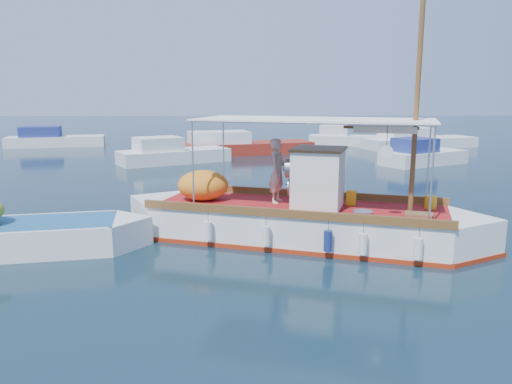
{
  "coord_description": "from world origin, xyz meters",
  "views": [
    {
      "loc": [
        -1.83,
        -14.14,
        4.19
      ],
      "look_at": [
        -1.52,
        0.0,
        1.38
      ],
      "focal_mm": 35.0,
      "sensor_mm": 36.0,
      "label": 1
    }
  ],
  "objects": [
    {
      "name": "ground",
      "position": [
        0.0,
        0.0,
        0.0
      ],
      "size": [
        160.0,
        160.0,
        0.0
      ],
      "primitive_type": "plane",
      "color": "black",
      "rests_on": "ground"
    },
    {
      "name": "fishing_caique",
      "position": [
        -0.35,
        -0.17,
        0.59
      ],
      "size": [
        10.41,
        5.31,
        6.68
      ],
      "rotation": [
        0.0,
        0.0,
        -0.32
      ],
      "color": "white",
      "rests_on": "ground"
    },
    {
      "name": "dinghy",
      "position": [
        -8.08,
        -1.2,
        0.37
      ],
      "size": [
        7.15,
        2.94,
        1.77
      ],
      "rotation": [
        0.0,
        0.0,
        0.18
      ],
      "color": "white",
      "rests_on": "ground"
    },
    {
      "name": "bg_boat_nw",
      "position": [
        -6.35,
        16.14,
        0.49
      ],
      "size": [
        6.95,
        5.24,
        1.8
      ],
      "rotation": [
        0.0,
        0.0,
        0.49
      ],
      "color": "silver",
      "rests_on": "ground"
    },
    {
      "name": "bg_boat_n",
      "position": [
        -2.48,
        20.57,
        0.49
      ],
      "size": [
        10.47,
        5.4,
        1.8
      ],
      "rotation": [
        0.0,
        0.0,
        0.27
      ],
      "color": "maroon",
      "rests_on": "ground"
    },
    {
      "name": "bg_boat_ne",
      "position": [
        8.66,
        15.1,
        0.49
      ],
      "size": [
        5.71,
        4.48,
        1.8
      ],
      "rotation": [
        0.0,
        0.0,
        0.5
      ],
      "color": "silver",
      "rests_on": "ground"
    },
    {
      "name": "bg_boat_e",
      "position": [
        11.43,
        24.1,
        0.49
      ],
      "size": [
        9.5,
        5.48,
        1.8
      ],
      "rotation": [
        0.0,
        0.0,
        0.34
      ],
      "color": "silver",
      "rests_on": "ground"
    },
    {
      "name": "bg_boat_far_w",
      "position": [
        -17.14,
        25.92,
        0.49
      ],
      "size": [
        7.71,
        3.87,
        1.8
      ],
      "rotation": [
        0.0,
        0.0,
        0.22
      ],
      "color": "silver",
      "rests_on": "ground"
    },
    {
      "name": "bg_boat_far_n",
      "position": [
        6.06,
        26.38,
        0.49
      ],
      "size": [
        5.87,
        3.26,
        1.8
      ],
      "rotation": [
        0.0,
        0.0,
        -0.24
      ],
      "color": "silver",
      "rests_on": "ground"
    }
  ]
}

